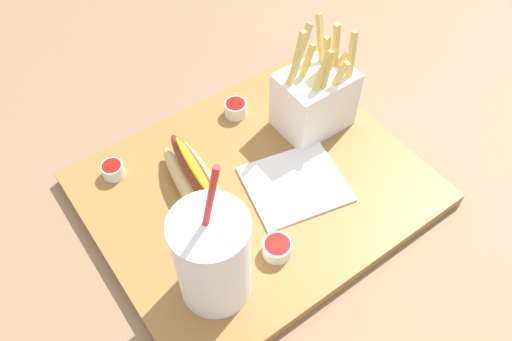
{
  "coord_description": "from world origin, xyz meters",
  "views": [
    {
      "loc": [
        -0.24,
        -0.34,
        0.58
      ],
      "look_at": [
        0.0,
        0.0,
        0.05
      ],
      "focal_mm": 35.92,
      "sensor_mm": 36.0,
      "label": 1
    }
  ],
  "objects": [
    {
      "name": "ground_plane",
      "position": [
        0.0,
        0.0,
        -0.01
      ],
      "size": [
        2.4,
        2.4,
        0.02
      ],
      "primitive_type": "cube",
      "color": "#8C6B4C"
    },
    {
      "name": "food_tray",
      "position": [
        0.0,
        0.0,
        0.01
      ],
      "size": [
        0.43,
        0.36,
        0.02
      ],
      "primitive_type": "cube",
      "color": "olive",
      "rests_on": "ground_plane"
    },
    {
      "name": "soda_cup",
      "position": [
        -0.13,
        -0.09,
        0.09
      ],
      "size": [
        0.09,
        0.09,
        0.22
      ],
      "color": "white",
      "rests_on": "food_tray"
    },
    {
      "name": "fries_basket",
      "position": [
        0.14,
        0.04,
        0.07
      ],
      "size": [
        0.1,
        0.08,
        0.17
      ],
      "color": "white",
      "rests_on": "food_tray"
    },
    {
      "name": "hot_dog_1",
      "position": [
        -0.07,
        0.04,
        0.04
      ],
      "size": [
        0.07,
        0.16,
        0.06
      ],
      "color": "#DBB775",
      "rests_on": "food_tray"
    },
    {
      "name": "ketchup_cup_1",
      "position": [
        0.05,
        0.13,
        0.03
      ],
      "size": [
        0.03,
        0.03,
        0.02
      ],
      "color": "white",
      "rests_on": "food_tray"
    },
    {
      "name": "ketchup_cup_2",
      "position": [
        -0.15,
        0.13,
        0.03
      ],
      "size": [
        0.03,
        0.03,
        0.02
      ],
      "color": "white",
      "rests_on": "food_tray"
    },
    {
      "name": "ketchup_cup_3",
      "position": [
        -0.04,
        -0.1,
        0.03
      ],
      "size": [
        0.04,
        0.04,
        0.02
      ],
      "color": "white",
      "rests_on": "food_tray"
    },
    {
      "name": "napkin_stack",
      "position": [
        0.04,
        -0.03,
        0.02
      ],
      "size": [
        0.15,
        0.14,
        0.0
      ],
      "primitive_type": "cube",
      "rotation": [
        0.0,
        0.0,
        -0.23
      ],
      "color": "white",
      "rests_on": "food_tray"
    }
  ]
}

